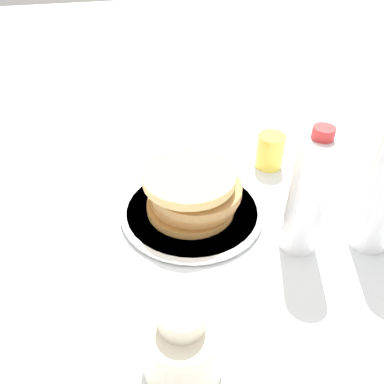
# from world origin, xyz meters

# --- Properties ---
(ground_plane) EXTENTS (4.00, 4.00, 0.00)m
(ground_plane) POSITION_xyz_m (0.00, 0.00, 0.00)
(ground_plane) COLOR white
(plate) EXTENTS (0.28, 0.28, 0.01)m
(plate) POSITION_xyz_m (-0.03, -0.03, 0.01)
(plate) COLOR white
(plate) RESTS_ON ground_plane
(pancake_stack) EXTENTS (0.19, 0.19, 0.09)m
(pancake_stack) POSITION_xyz_m (-0.03, -0.03, 0.06)
(pancake_stack) COLOR #BC803E
(pancake_stack) RESTS_ON plate
(juice_glass) EXTENTS (0.06, 0.06, 0.08)m
(juice_glass) POSITION_xyz_m (0.10, -0.24, 0.04)
(juice_glass) COLOR yellow
(juice_glass) RESTS_ON ground_plane
(cream_jug) EXTENTS (0.11, 0.11, 0.13)m
(cream_jug) POSITION_xyz_m (-0.33, 0.06, 0.06)
(cream_jug) COLOR beige
(cream_jug) RESTS_ON ground_plane
(water_bottle_near) EXTENTS (0.07, 0.07, 0.24)m
(water_bottle_near) POSITION_xyz_m (-0.15, -0.19, 0.11)
(water_bottle_near) COLOR white
(water_bottle_near) RESTS_ON ground_plane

